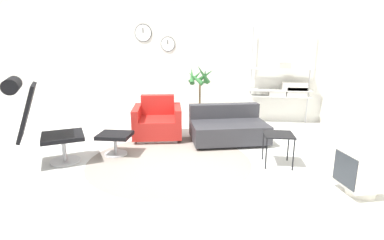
{
  "coord_description": "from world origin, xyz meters",
  "views": [
    {
      "loc": [
        0.88,
        -4.19,
        1.72
      ],
      "look_at": [
        0.36,
        0.39,
        0.55
      ],
      "focal_mm": 28.0,
      "sensor_mm": 36.0,
      "label": 1
    }
  ],
  "objects_px": {
    "shelf_unit": "(287,86)",
    "potted_plant": "(200,98)",
    "lounge_chair": "(36,115)",
    "ottoman": "(115,139)",
    "side_table": "(279,137)",
    "crt_television": "(363,171)",
    "couch_low": "(228,129)",
    "armchair_red": "(158,123)"
  },
  "relations": [
    {
      "from": "shelf_unit",
      "to": "potted_plant",
      "type": "bearing_deg",
      "value": -166.47
    },
    {
      "from": "lounge_chair",
      "to": "ottoman",
      "type": "relative_size",
      "value": 2.54
    },
    {
      "from": "side_table",
      "to": "crt_television",
      "type": "bearing_deg",
      "value": -43.58
    },
    {
      "from": "couch_low",
      "to": "side_table",
      "type": "relative_size",
      "value": 3.17
    },
    {
      "from": "lounge_chair",
      "to": "couch_low",
      "type": "distance_m",
      "value": 3.11
    },
    {
      "from": "armchair_red",
      "to": "side_table",
      "type": "height_order",
      "value": "armchair_red"
    },
    {
      "from": "side_table",
      "to": "ottoman",
      "type": "bearing_deg",
      "value": 176.7
    },
    {
      "from": "shelf_unit",
      "to": "ottoman",
      "type": "bearing_deg",
      "value": -142.76
    },
    {
      "from": "couch_low",
      "to": "potted_plant",
      "type": "height_order",
      "value": "potted_plant"
    },
    {
      "from": "couch_low",
      "to": "side_table",
      "type": "height_order",
      "value": "couch_low"
    },
    {
      "from": "lounge_chair",
      "to": "couch_low",
      "type": "bearing_deg",
      "value": 87.85
    },
    {
      "from": "crt_television",
      "to": "shelf_unit",
      "type": "bearing_deg",
      "value": -9.96
    },
    {
      "from": "potted_plant",
      "to": "armchair_red",
      "type": "bearing_deg",
      "value": -128.64
    },
    {
      "from": "side_table",
      "to": "shelf_unit",
      "type": "xyz_separation_m",
      "value": [
        0.55,
        2.47,
        0.43
      ]
    },
    {
      "from": "couch_low",
      "to": "side_table",
      "type": "xyz_separation_m",
      "value": [
        0.72,
        -1.05,
        0.19
      ]
    },
    {
      "from": "ottoman",
      "to": "couch_low",
      "type": "xyz_separation_m",
      "value": [
        1.78,
        0.91,
        -0.03
      ]
    },
    {
      "from": "lounge_chair",
      "to": "ottoman",
      "type": "bearing_deg",
      "value": 90.0
    },
    {
      "from": "ottoman",
      "to": "crt_television",
      "type": "bearing_deg",
      "value": -15.73
    },
    {
      "from": "ottoman",
      "to": "crt_television",
      "type": "xyz_separation_m",
      "value": [
        3.34,
        -0.94,
        0.02
      ]
    },
    {
      "from": "side_table",
      "to": "potted_plant",
      "type": "xyz_separation_m",
      "value": [
        -1.32,
        2.02,
        0.19
      ]
    },
    {
      "from": "lounge_chair",
      "to": "potted_plant",
      "type": "xyz_separation_m",
      "value": [
        2.1,
        2.41,
        -0.14
      ]
    },
    {
      "from": "couch_low",
      "to": "potted_plant",
      "type": "distance_m",
      "value": 1.2
    },
    {
      "from": "couch_low",
      "to": "potted_plant",
      "type": "relative_size",
      "value": 1.13
    },
    {
      "from": "lounge_chair",
      "to": "potted_plant",
      "type": "height_order",
      "value": "potted_plant"
    },
    {
      "from": "ottoman",
      "to": "side_table",
      "type": "xyz_separation_m",
      "value": [
        2.5,
        -0.14,
        0.15
      ]
    },
    {
      "from": "armchair_red",
      "to": "crt_television",
      "type": "xyz_separation_m",
      "value": [
        2.87,
        -1.92,
        0.0
      ]
    },
    {
      "from": "side_table",
      "to": "couch_low",
      "type": "bearing_deg",
      "value": 124.37
    },
    {
      "from": "lounge_chair",
      "to": "shelf_unit",
      "type": "relative_size",
      "value": 0.62
    },
    {
      "from": "ottoman",
      "to": "couch_low",
      "type": "height_order",
      "value": "couch_low"
    },
    {
      "from": "armchair_red",
      "to": "couch_low",
      "type": "distance_m",
      "value": 1.32
    },
    {
      "from": "armchair_red",
      "to": "ottoman",
      "type": "bearing_deg",
      "value": 53.66
    },
    {
      "from": "potted_plant",
      "to": "shelf_unit",
      "type": "distance_m",
      "value": 1.94
    },
    {
      "from": "couch_low",
      "to": "crt_television",
      "type": "height_order",
      "value": "couch_low"
    },
    {
      "from": "potted_plant",
      "to": "couch_low",
      "type": "bearing_deg",
      "value": -58.05
    },
    {
      "from": "couch_low",
      "to": "lounge_chair",
      "type": "bearing_deg",
      "value": 14.19
    },
    {
      "from": "ottoman",
      "to": "armchair_red",
      "type": "distance_m",
      "value": 1.09
    },
    {
      "from": "lounge_chair",
      "to": "potted_plant",
      "type": "relative_size",
      "value": 0.97
    },
    {
      "from": "couch_low",
      "to": "shelf_unit",
      "type": "height_order",
      "value": "shelf_unit"
    },
    {
      "from": "potted_plant",
      "to": "ottoman",
      "type": "bearing_deg",
      "value": -122.27
    },
    {
      "from": "ottoman",
      "to": "crt_television",
      "type": "distance_m",
      "value": 3.47
    },
    {
      "from": "lounge_chair",
      "to": "armchair_red",
      "type": "distance_m",
      "value": 2.11
    },
    {
      "from": "armchair_red",
      "to": "shelf_unit",
      "type": "height_order",
      "value": "shelf_unit"
    }
  ]
}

